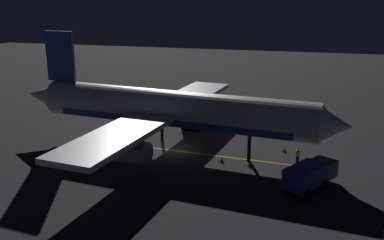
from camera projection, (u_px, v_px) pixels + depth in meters
The scene contains 10 objects.
ground_plane at pixel (174, 151), 46.15m from camera, with size 180.00×180.00×0.20m, color #2D2D31.
apron_guide_stripe at pixel (210, 155), 44.76m from camera, with size 0.24×19.89×0.01m, color gold.
airliner at pixel (168, 110), 45.13m from camera, with size 32.58×36.48×12.06m.
baggage_truck at pixel (310, 176), 36.73m from camera, with size 5.98×4.65×2.15m.
catering_truck at pixel (196, 117), 54.58m from camera, with size 6.11×2.38×2.22m.
ground_crew_worker at pixel (298, 156), 42.01m from camera, with size 0.40×0.40×1.74m.
traffic_cone_near_left at pixel (222, 159), 42.86m from camera, with size 0.50×0.50×0.55m.
traffic_cone_near_right at pixel (176, 169), 40.49m from camera, with size 0.50×0.50×0.55m.
traffic_cone_under_wing at pixel (284, 149), 45.72m from camera, with size 0.50×0.50×0.55m.
traffic_cone_far at pixel (250, 164), 41.73m from camera, with size 0.50×0.50×0.55m.
Camera 1 is at (41.35, 13.50, 15.77)m, focal length 40.69 mm.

